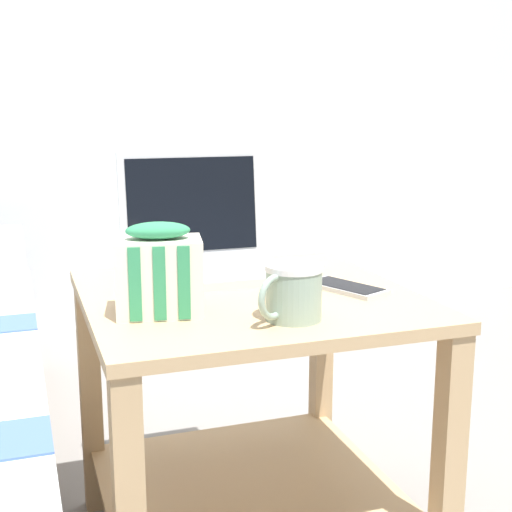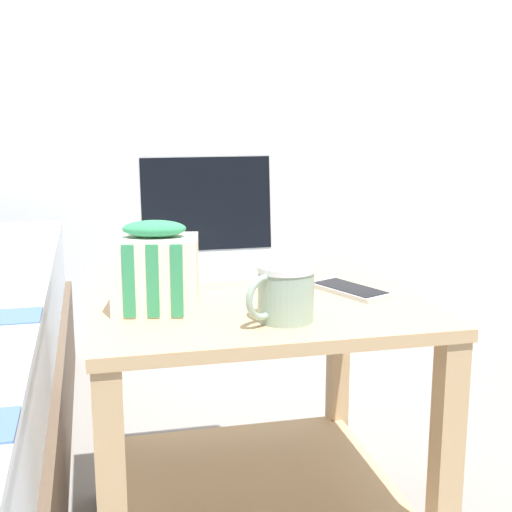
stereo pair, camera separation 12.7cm
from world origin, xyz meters
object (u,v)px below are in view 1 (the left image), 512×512
at_px(laptop, 203,249).
at_px(snack_bag, 159,272).
at_px(mug_front_left, 292,289).
at_px(cell_phone, 346,287).

bearing_deg(laptop, snack_bag, -118.61).
relative_size(mug_front_left, cell_phone, 0.73).
bearing_deg(cell_phone, mug_front_left, -139.25).
bearing_deg(snack_bag, mug_front_left, -28.16).
height_order(mug_front_left, cell_phone, mug_front_left).
distance_m(snack_bag, cell_phone, 0.37).
relative_size(laptop, cell_phone, 1.83).
xyz_separation_m(mug_front_left, snack_bag, (-0.20, 0.11, 0.02)).
height_order(snack_bag, cell_phone, snack_bag).
xyz_separation_m(laptop, mug_front_left, (0.05, -0.37, 0.00)).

